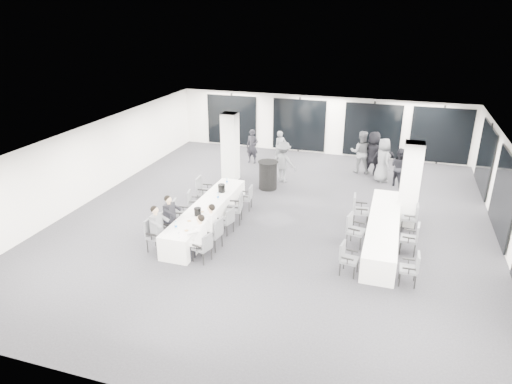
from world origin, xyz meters
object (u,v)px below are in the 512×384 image
banquet_table_main (207,216)px  standing_guest_e (383,157)px  chair_side_right_mid (412,237)px  chair_main_left_second (167,223)px  chair_side_left_far (359,208)px  chair_main_left_fourth (193,201)px  chair_main_right_near (204,246)px  chair_main_left_mid (179,212)px  ice_bucket_far (222,188)px  standing_guest_b (361,149)px  chair_side_left_mid (354,228)px  standing_guest_c (283,159)px  chair_side_left_near (347,256)px  chair_side_right_far (412,216)px  chair_main_right_second (215,232)px  chair_main_right_far (247,196)px  standing_guest_f (374,150)px  chair_main_right_mid (227,219)px  standing_guest_h (400,165)px  cocktail_table (268,175)px  chair_side_right_near (412,267)px  standing_guest_a (280,145)px  chair_main_left_near (154,233)px  standing_guest_d (384,158)px  ice_bucket_near (198,212)px  standing_guest_g (252,144)px  banquet_table_side (383,231)px

banquet_table_main → standing_guest_e: (5.19, 6.03, 0.65)m
banquet_table_main → chair_side_right_mid: chair_side_right_mid is taller
chair_main_left_second → chair_side_left_far: (5.53, 2.75, 0.09)m
banquet_table_main → chair_main_left_fourth: bearing=139.7°
chair_main_right_near → chair_main_left_mid: bearing=57.7°
chair_main_left_second → ice_bucket_far: ice_bucket_far is taller
standing_guest_b → chair_side_left_mid: bearing=91.4°
chair_main_left_second → standing_guest_c: 6.30m
chair_side_left_near → chair_side_right_far: bearing=160.8°
chair_main_left_fourth → chair_main_right_second: bearing=24.6°
chair_main_right_far → standing_guest_f: size_ratio=0.41×
chair_main_right_mid → standing_guest_c: 5.09m
chair_side_left_mid → ice_bucket_far: 4.79m
chair_main_left_second → chair_main_right_mid: 1.86m
chair_main_right_mid → standing_guest_f: (3.93, 7.09, 0.58)m
chair_side_right_mid → standing_guest_h: 5.61m
standing_guest_f → cocktail_table: bearing=66.9°
chair_side_right_near → standing_guest_f: 8.52m
chair_main_right_second → standing_guest_b: 8.88m
cocktail_table → ice_bucket_far: bearing=-109.3°
banquet_table_main → chair_main_right_near: 2.27m
standing_guest_a → ice_bucket_far: (-0.58, -5.80, 0.03)m
chair_main_left_near → chair_main_right_far: bearing=159.5°
chair_side_right_near → chair_side_right_far: size_ratio=0.98×
cocktail_table → chair_side_right_near: size_ratio=1.24×
chair_side_left_mid → chair_main_left_near: bearing=-57.6°
chair_side_left_mid → standing_guest_f: 6.67m
cocktail_table → chair_side_right_near: bearing=-44.8°
standing_guest_d → ice_bucket_near: 8.70m
standing_guest_g → chair_side_right_mid: bearing=-37.1°
banquet_table_side → standing_guest_a: size_ratio=2.91×
chair_main_right_second → chair_main_right_mid: chair_main_right_second is taller
chair_side_right_near → standing_guest_f: standing_guest_f is taller
cocktail_table → chair_main_left_mid: 4.54m
chair_main_left_mid → standing_guest_f: size_ratio=0.44×
ice_bucket_far → banquet_table_side: bearing=-6.4°
banquet_table_main → standing_guest_d: standing_guest_d is taller
chair_main_left_second → standing_guest_d: size_ratio=0.47×
chair_main_right_far → standing_guest_f: (3.93, 5.12, 0.57)m
banquet_table_main → chair_main_left_second: 1.42m
standing_guest_f → ice_bucket_near: (-4.70, -7.60, -0.20)m
chair_main_left_near → chair_side_left_mid: size_ratio=1.00×
chair_side_right_near → standing_guest_c: 8.08m
standing_guest_e → ice_bucket_far: 7.05m
chair_side_left_far → standing_guest_b: bearing=179.4°
banquet_table_main → standing_guest_c: (1.34, 4.75, 0.59)m
banquet_table_main → standing_guest_d: size_ratio=2.65×
chair_main_left_near → chair_main_right_mid: chair_main_left_near is taller
chair_main_left_near → chair_main_left_mid: 1.60m
chair_main_left_near → chair_main_right_far: chair_main_left_near is taller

